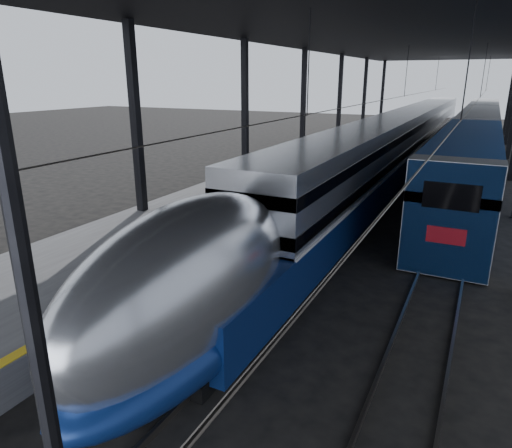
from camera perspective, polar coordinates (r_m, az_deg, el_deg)
The scene contains 8 objects.
ground at distance 14.73m, azimuth -8.83°, elevation -9.63°, with size 160.00×160.00×0.00m, color black.
platform at distance 33.15m, azimuth 6.31°, elevation 6.83°, with size 6.00×80.00×1.00m, color #4C4C4F.
yellow_strip at distance 32.21m, azimuth 11.04°, elevation 7.20°, with size 0.30×80.00×0.01m, color gold.
rails at distance 31.42m, azimuth 20.10°, elevation 4.46°, with size 6.52×80.00×0.16m.
canopy at distance 31.19m, azimuth 16.91°, elevation 21.45°, with size 18.00×75.00×9.47m.
tgv_train at distance 36.33m, azimuth 17.51°, elevation 9.47°, with size 2.98×65.20×4.27m.
second_train at distance 43.51m, azimuth 25.88°, elevation 9.91°, with size 3.00×56.05×4.14m.
child at distance 12.54m, azimuth -25.82°, elevation -9.27°, with size 0.29×0.19×0.80m, color #4D2419.
Camera 1 is at (7.79, -10.54, 6.72)m, focal length 32.00 mm.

